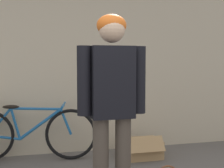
% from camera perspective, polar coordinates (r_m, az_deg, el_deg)
% --- Properties ---
extents(wall_back, '(8.00, 0.07, 2.60)m').
position_cam_1_polar(wall_back, '(4.53, -9.65, 3.77)').
color(wall_back, beige).
rests_on(wall_back, ground_plane).
extents(person, '(0.61, 0.25, 1.74)m').
position_cam_1_polar(person, '(2.73, -0.01, -1.86)').
color(person, '#4C4238').
rests_on(person, ground_plane).
extents(bicycle, '(1.76, 0.48, 0.76)m').
position_cam_1_polar(bicycle, '(4.35, -14.82, -8.70)').
color(bicycle, black).
rests_on(bicycle, ground_plane).
extents(cardboard_box, '(0.52, 0.49, 0.33)m').
position_cam_1_polar(cardboard_box, '(4.42, 5.33, -11.64)').
color(cardboard_box, tan).
rests_on(cardboard_box, ground_plane).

